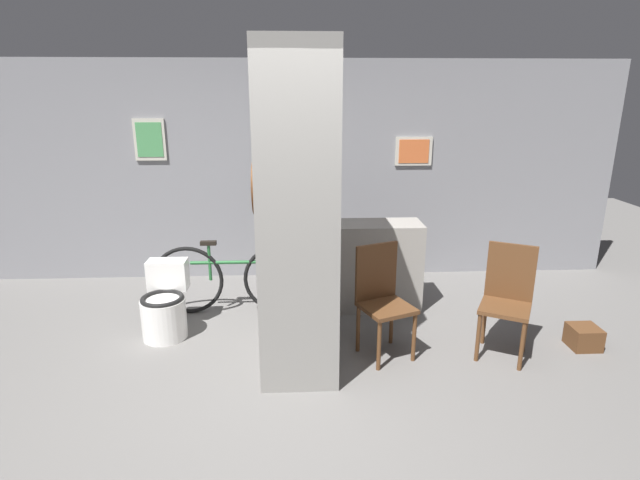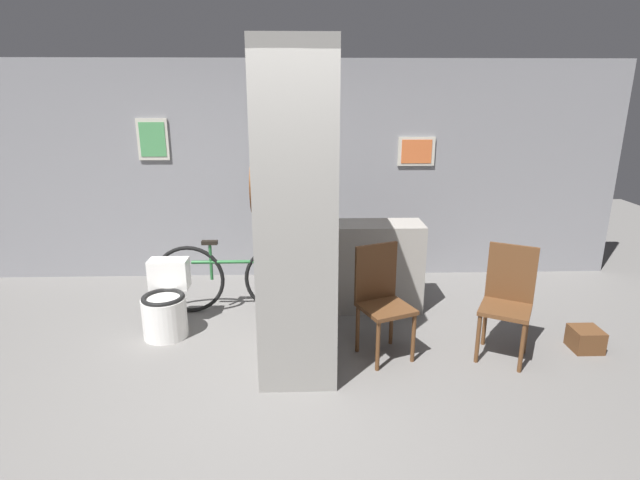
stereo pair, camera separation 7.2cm
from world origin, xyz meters
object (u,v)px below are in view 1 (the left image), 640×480
(chair_near_pillar, at_px, (382,296))
(bicycle, at_px, (234,278))
(bottle_tall, at_px, (317,215))
(toilet, at_px, (165,307))
(chair_by_doorway, at_px, (507,296))

(chair_near_pillar, relative_size, bicycle, 0.59)
(bicycle, xyz_separation_m, bottle_tall, (0.87, 0.02, 0.66))
(bicycle, distance_m, bottle_tall, 1.09)
(toilet, bearing_deg, bicycle, 38.01)
(chair_near_pillar, bearing_deg, toilet, 145.13)
(chair_near_pillar, xyz_separation_m, bicycle, (-1.39, 0.90, -0.16))
(chair_by_doorway, bearing_deg, bicycle, -172.70)
(chair_by_doorway, relative_size, bicycle, 0.59)
(chair_near_pillar, relative_size, chair_by_doorway, 1.00)
(bicycle, relative_size, bottle_tall, 5.81)
(toilet, distance_m, bicycle, 0.76)
(chair_near_pillar, xyz_separation_m, chair_by_doorway, (1.08, -0.06, 0.00))
(chair_near_pillar, bearing_deg, bottle_tall, 96.84)
(chair_by_doorway, distance_m, bicycle, 2.66)
(toilet, distance_m, chair_by_doorway, 3.12)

